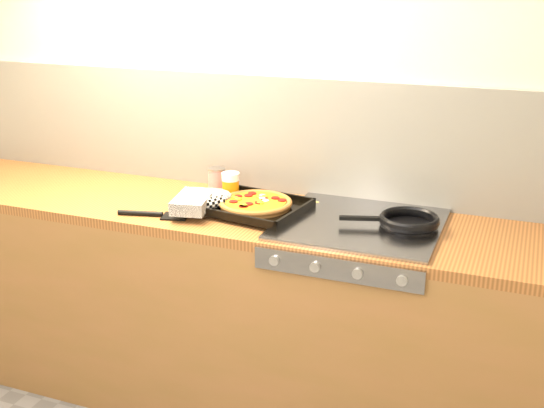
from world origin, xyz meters
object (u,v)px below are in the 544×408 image
at_px(tomato_can, 217,180).
at_px(frying_pan, 408,221).
at_px(pizza_on_tray, 239,203).
at_px(juice_glass, 231,187).

bearing_deg(tomato_can, frying_pan, -10.64).
bearing_deg(tomato_can, pizza_on_tray, -46.75).
bearing_deg(pizza_on_tray, juice_glass, 127.05).
xyz_separation_m(pizza_on_tray, tomato_can, (-0.20, 0.21, 0.01)).
bearing_deg(pizza_on_tray, tomato_can, 133.25).
distance_m(frying_pan, juice_glass, 0.76).
bearing_deg(juice_glass, tomato_can, 139.89).
xyz_separation_m(pizza_on_tray, frying_pan, (0.66, 0.05, -0.01)).
relative_size(frying_pan, tomato_can, 3.59).
distance_m(tomato_can, juice_glass, 0.14).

